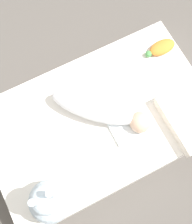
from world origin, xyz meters
TOP-DOWN VIEW (x-y plane):
  - ground_plane at (0.00, 0.00)m, footprint 12.00×12.00m
  - bed_mattress at (0.00, 0.00)m, footprint 1.32×0.81m
  - burp_cloth at (-0.13, 0.12)m, footprint 0.22×0.16m
  - swaddled_baby at (-0.02, -0.03)m, footprint 0.48×0.49m
  - bunny_plush at (0.43, 0.30)m, footprint 0.22×0.22m
  - turtle_plush at (-0.55, -0.22)m, footprint 0.20×0.09m

SIDE VIEW (x-z plane):
  - ground_plane at x=0.00m, z-range 0.00..0.00m
  - bed_mattress at x=0.00m, z-range 0.00..0.19m
  - burp_cloth at x=-0.13m, z-range 0.19..0.21m
  - turtle_plush at x=-0.55m, z-range 0.19..0.24m
  - swaddled_baby at x=-0.02m, z-range 0.19..0.33m
  - bunny_plush at x=0.43m, z-range 0.13..0.54m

